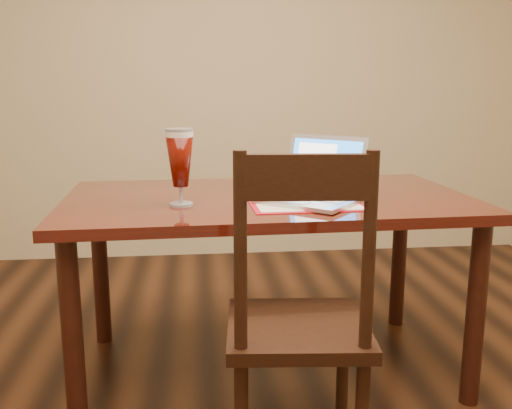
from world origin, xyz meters
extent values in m
cube|color=tan|center=(0.00, 2.50, 1.35)|extent=(4.50, 0.01, 2.70)
cube|color=#481009|center=(0.04, 0.68, 0.79)|extent=(1.76, 1.03, 0.04)
cylinder|color=black|center=(-0.72, 0.25, 0.38)|extent=(0.08, 0.08, 0.77)
cylinder|color=black|center=(0.83, 0.31, 0.38)|extent=(0.08, 0.08, 0.77)
cylinder|color=black|center=(-0.75, 1.05, 0.38)|extent=(0.08, 0.08, 0.77)
cylinder|color=black|center=(0.80, 1.10, 0.38)|extent=(0.08, 0.08, 0.77)
cube|color=#A90F1B|center=(0.17, 0.49, 0.81)|extent=(0.46, 0.34, 0.00)
cube|color=beige|center=(0.17, 0.49, 0.81)|extent=(0.42, 0.29, 0.00)
cube|color=#BABABF|center=(0.17, 0.48, 0.82)|extent=(0.44, 0.42, 0.02)
cube|color=silver|center=(0.20, 0.52, 0.83)|extent=(0.30, 0.28, 0.00)
cube|color=#B8B7BC|center=(0.12, 0.43, 0.83)|extent=(0.11, 0.11, 0.00)
cube|color=#BABABF|center=(0.27, 0.60, 0.95)|extent=(0.32, 0.29, 0.24)
cube|color=blue|center=(0.27, 0.60, 0.95)|extent=(0.28, 0.25, 0.20)
cube|color=white|center=(0.23, 0.63, 0.95)|extent=(0.17, 0.15, 0.17)
cylinder|color=silver|center=(-0.33, 0.52, 0.81)|extent=(0.09, 0.09, 0.01)
cylinder|color=silver|center=(-0.33, 0.52, 0.85)|extent=(0.02, 0.02, 0.07)
cylinder|color=silver|center=(-0.33, 0.52, 1.09)|extent=(0.11, 0.11, 0.02)
cylinder|color=silver|center=(-0.33, 0.52, 1.11)|extent=(0.11, 0.11, 0.01)
cylinder|color=silver|center=(-0.04, 1.02, 0.83)|extent=(0.06, 0.06, 0.04)
cylinder|color=silver|center=(0.10, 1.02, 0.83)|extent=(0.06, 0.06, 0.04)
cube|color=black|center=(0.06, 0.04, 0.48)|extent=(0.50, 0.48, 0.04)
cylinder|color=black|center=(-0.11, 0.23, 0.23)|extent=(0.04, 0.04, 0.46)
cylinder|color=black|center=(0.27, 0.20, 0.23)|extent=(0.04, 0.04, 0.46)
cylinder|color=black|center=(-0.14, -0.12, 0.80)|extent=(0.04, 0.04, 0.60)
cylinder|color=black|center=(0.23, -0.15, 0.80)|extent=(0.04, 0.04, 0.60)
cube|color=black|center=(0.05, -0.14, 1.02)|extent=(0.38, 0.07, 0.13)
camera|label=1|loc=(-0.26, -1.72, 1.29)|focal=40.00mm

